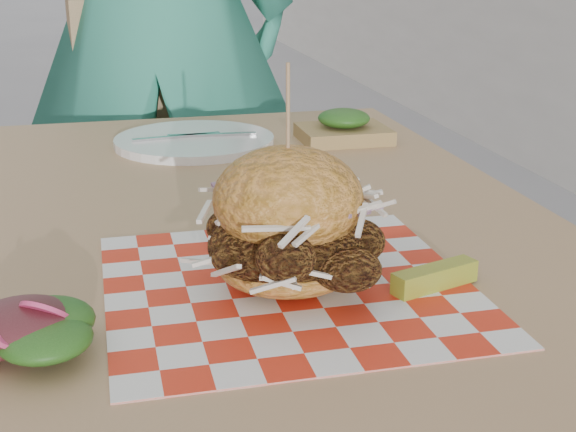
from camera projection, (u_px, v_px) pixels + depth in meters
name	position (u px, v px, depth m)	size (l,w,h in m)	color
diner	(154.00, 1.00, 1.87)	(0.69, 0.45, 1.89)	teal
patio_table	(233.00, 270.00, 1.05)	(0.80, 1.20, 0.75)	tan
patio_chair	(159.00, 169.00, 1.95)	(0.50, 0.51, 0.95)	tan
paper_liner	(288.00, 286.00, 0.80)	(0.36, 0.36, 0.00)	red
sandwich	(288.00, 227.00, 0.78)	(0.19, 0.19, 0.22)	#CA8239
pickle_spear	(435.00, 277.00, 0.79)	(0.10, 0.02, 0.02)	olive
side_salad	(28.00, 347.00, 0.65)	(0.14, 0.14, 0.05)	#3F1419
place_setting	(194.00, 141.00, 1.36)	(0.27, 0.27, 0.02)	white
kraft_tray	(344.00, 128.00, 1.38)	(0.15, 0.12, 0.06)	olive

